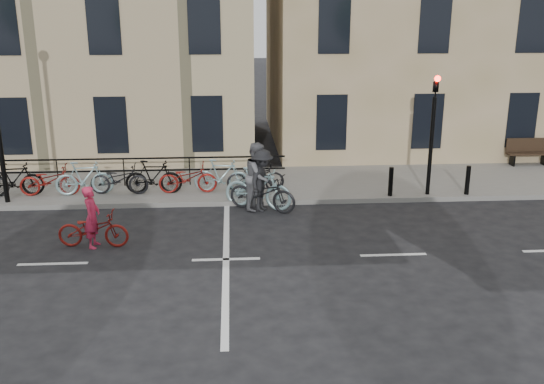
{
  "coord_description": "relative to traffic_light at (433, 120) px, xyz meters",
  "views": [
    {
      "loc": [
        0.2,
        -13.2,
        5.67
      ],
      "look_at": [
        1.2,
        1.77,
        1.1
      ],
      "focal_mm": 40.0,
      "sensor_mm": 36.0,
      "label": 1
    }
  ],
  "objects": [
    {
      "name": "bench",
      "position": [
        4.8,
        3.39,
        -1.78
      ],
      "size": [
        1.6,
        0.41,
        0.97
      ],
      "color": "black",
      "rests_on": "sidewalk"
    },
    {
      "name": "cyclist_dark",
      "position": [
        -5.16,
        -0.79,
        -1.74
      ],
      "size": [
        2.15,
        1.55,
        1.82
      ],
      "rotation": [
        0.0,
        0.0,
        1.11
      ],
      "color": "black",
      "rests_on": "ground"
    },
    {
      "name": "sidewalk",
      "position": [
        -10.2,
        1.66,
        -2.38
      ],
      "size": [
        46.0,
        4.0,
        0.15
      ],
      "primitive_type": "cube",
      "color": "slate",
      "rests_on": "ground"
    },
    {
      "name": "ground",
      "position": [
        -6.2,
        -4.34,
        -2.45
      ],
      "size": [
        120.0,
        120.0,
        0.0
      ],
      "primitive_type": "plane",
      "color": "black",
      "rests_on": "ground"
    },
    {
      "name": "cyclist_pink",
      "position": [
        -9.46,
        -3.31,
        -1.91
      ],
      "size": [
        1.79,
        0.76,
        1.55
      ],
      "rotation": [
        0.0,
        0.0,
        1.48
      ],
      "color": "maroon",
      "rests_on": "ground"
    },
    {
      "name": "bollard_east",
      "position": [
        -1.2,
        -0.09,
        -1.85
      ],
      "size": [
        0.14,
        0.14,
        0.9
      ],
      "primitive_type": "cylinder",
      "color": "black",
      "rests_on": "sidewalk"
    },
    {
      "name": "bollard_west",
      "position": [
        1.2,
        -0.09,
        -1.85
      ],
      "size": [
        0.14,
        0.14,
        0.9
      ],
      "primitive_type": "cylinder",
      "color": "black",
      "rests_on": "sidewalk"
    },
    {
      "name": "cyclist_grey",
      "position": [
        -5.28,
        -0.61,
        -1.65
      ],
      "size": [
        2.12,
        1.35,
        1.99
      ],
      "rotation": [
        0.0,
        0.0,
        1.17
      ],
      "color": "#8FB7BC",
      "rests_on": "ground"
    },
    {
      "name": "traffic_light",
      "position": [
        0.0,
        0.0,
        0.0
      ],
      "size": [
        0.18,
        0.3,
        3.9
      ],
      "color": "black",
      "rests_on": "sidewalk"
    },
    {
      "name": "building_west",
      "position": [
        -15.2,
        8.66,
        2.7
      ],
      "size": [
        20.0,
        10.0,
        10.0
      ],
      "primitive_type": "cube",
      "color": "tan",
      "rests_on": "sidewalk"
    },
    {
      "name": "parked_bikes",
      "position": [
        -9.5,
        0.7,
        -1.81
      ],
      "size": [
        10.4,
        1.23,
        1.05
      ],
      "color": "black",
      "rests_on": "sidewalk"
    }
  ]
}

